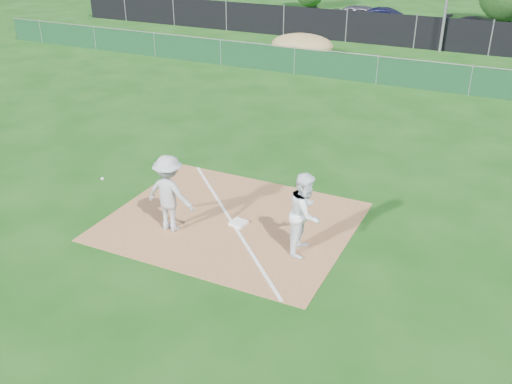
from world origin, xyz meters
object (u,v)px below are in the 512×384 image
first_base (239,223)px  play_at_first (169,194)px  car_mid (388,20)px  runner (305,213)px  car_right (484,30)px  car_left (363,17)px

first_base → play_at_first: (-1.40, -0.90, 0.94)m
car_mid → play_at_first: bearing=176.9°
runner → first_base: bearing=71.9°
play_at_first → car_mid: play_at_first is taller
play_at_first → car_right: play_at_first is taller
first_base → car_mid: (-2.85, 26.31, 0.64)m
car_left → car_right: 7.64m
play_at_first → car_mid: size_ratio=0.63×
runner → car_right: bearing=-9.1°
play_at_first → car_right: 26.91m
first_base → runner: runner is taller
runner → car_left: size_ratio=0.46×
car_right → car_left: bearing=85.7°
car_left → first_base: bearing=-166.2°
car_left → car_mid: (1.68, -0.23, -0.05)m
play_at_first → car_mid: 27.25m
first_base → car_right: bearing=83.2°
car_right → play_at_first: bearing=172.9°
car_left → car_mid: bearing=-93.6°
first_base → play_at_first: 1.91m
first_base → play_at_first: bearing=-147.2°
car_mid → car_right: bearing=-102.5°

